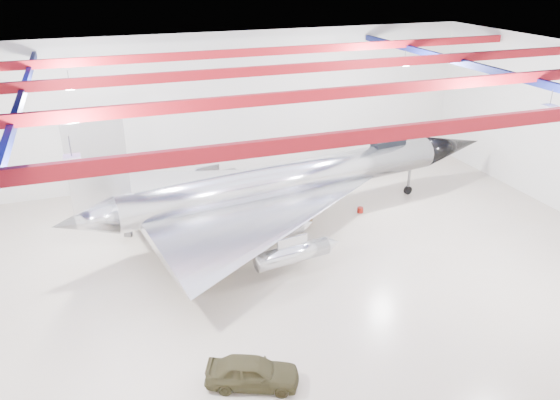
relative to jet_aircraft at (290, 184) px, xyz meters
name	(u,v)px	position (x,y,z in m)	size (l,w,h in m)	color
floor	(289,270)	(-2.08, -5.47, -2.74)	(40.00, 40.00, 0.00)	#BCAC96
wall_back	(219,108)	(-2.08, 9.53, 2.76)	(40.00, 40.00, 0.00)	silver
ceiling	(291,69)	(-2.08, -5.47, 8.26)	(40.00, 40.00, 0.00)	#0A0F38
ceiling_structure	(291,83)	(-2.08, -5.47, 7.58)	(39.50, 29.50, 1.08)	maroon
jet_aircraft	(290,184)	(0.00, 0.00, 0.00)	(30.58, 19.91, 8.36)	silver
jeep	(252,372)	(-6.62, -13.29, -2.10)	(1.51, 3.74, 1.28)	#3C371E
crate_ply	(234,250)	(-4.44, -2.57, -2.56)	(0.51, 0.40, 0.35)	olive
engine_drum	(237,236)	(-3.83, -1.06, -2.55)	(0.43, 0.43, 0.39)	#59595B
parts_bin	(306,219)	(1.05, -0.35, -2.51)	(0.67, 0.53, 0.47)	olive
crate_small	(128,234)	(-10.06, 1.65, -2.59)	(0.44, 0.35, 0.30)	#59595B
tool_chest	(360,210)	(5.06, -0.16, -2.56)	(0.41, 0.41, 0.37)	maroon
spares_box	(300,205)	(1.52, 1.93, -2.54)	(0.46, 0.46, 0.41)	#59595B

